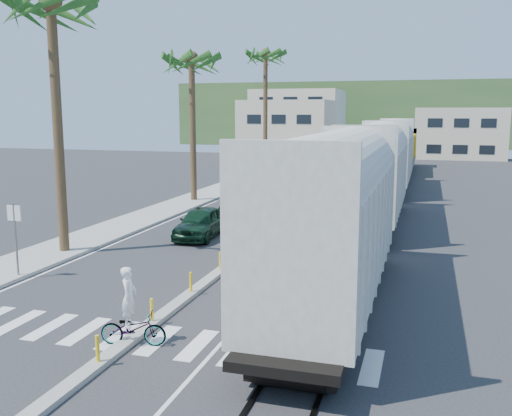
{
  "coord_description": "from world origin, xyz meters",
  "views": [
    {
      "loc": [
        7.79,
        -15.95,
        6.43
      ],
      "look_at": [
        0.25,
        9.2,
        2.0
      ],
      "focal_mm": 40.0,
      "sensor_mm": 36.0,
      "label": 1
    }
  ],
  "objects_px": {
    "car_lead": "(201,222)",
    "cyclist": "(132,321)",
    "car_second": "(242,205)",
    "street_sign": "(15,229)"
  },
  "relations": [
    {
      "from": "car_lead",
      "to": "car_second",
      "type": "distance_m",
      "value": 5.93
    },
    {
      "from": "street_sign",
      "to": "car_lead",
      "type": "xyz_separation_m",
      "value": [
        4.04,
        8.97,
        -1.18
      ]
    },
    {
      "from": "car_second",
      "to": "car_lead",
      "type": "bearing_deg",
      "value": -96.53
    },
    {
      "from": "car_lead",
      "to": "car_second",
      "type": "relative_size",
      "value": 0.95
    },
    {
      "from": "street_sign",
      "to": "cyclist",
      "type": "bearing_deg",
      "value": -31.05
    },
    {
      "from": "car_lead",
      "to": "car_second",
      "type": "xyz_separation_m",
      "value": [
        0.31,
        5.92,
        0.02
      ]
    },
    {
      "from": "car_second",
      "to": "cyclist",
      "type": "bearing_deg",
      "value": -84.36
    },
    {
      "from": "car_lead",
      "to": "cyclist",
      "type": "relative_size",
      "value": 2.1
    },
    {
      "from": "car_second",
      "to": "cyclist",
      "type": "xyz_separation_m",
      "value": [
        3.12,
        -19.39,
        -0.09
      ]
    },
    {
      "from": "car_second",
      "to": "street_sign",
      "type": "bearing_deg",
      "value": -109.79
    }
  ]
}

